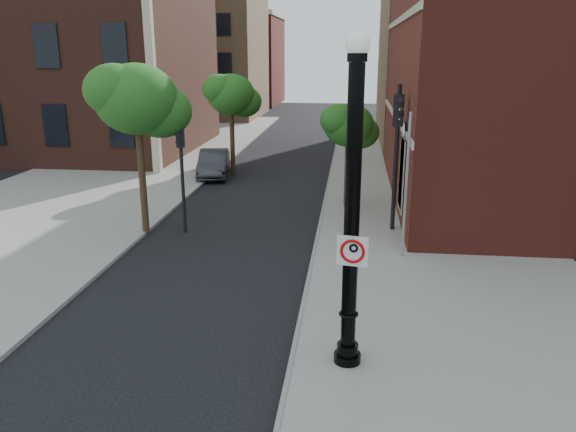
# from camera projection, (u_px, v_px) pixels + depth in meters

# --- Properties ---
(ground) EXTENTS (120.00, 120.00, 0.00)m
(ground) POSITION_uv_depth(u_px,v_px,m) (205.00, 340.00, 12.64)
(ground) COLOR black
(ground) RESTS_ON ground
(sidewalk_right) EXTENTS (8.00, 60.00, 0.12)m
(sidewalk_right) POSITION_uv_depth(u_px,v_px,m) (425.00, 219.00, 21.49)
(sidewalk_right) COLOR gray
(sidewalk_right) RESTS_ON ground
(sidewalk_left) EXTENTS (10.00, 50.00, 0.12)m
(sidewalk_left) POSITION_uv_depth(u_px,v_px,m) (129.00, 168.00, 30.77)
(sidewalk_left) COLOR gray
(sidewalk_left) RESTS_ON ground
(curb_edge) EXTENTS (0.10, 60.00, 0.14)m
(curb_edge) POSITION_uv_depth(u_px,v_px,m) (322.00, 216.00, 21.92)
(curb_edge) COLOR gray
(curb_edge) RESTS_ON ground
(victorian_building) EXTENTS (18.60, 14.60, 17.95)m
(victorian_building) POSITION_uv_depth(u_px,v_px,m) (47.00, 9.00, 34.78)
(victorian_building) COLOR #542B1F
(victorian_building) RESTS_ON ground
(bg_building_tan_a) EXTENTS (12.00, 12.00, 12.00)m
(bg_building_tan_a) POSITION_uv_depth(u_px,v_px,m) (198.00, 54.00, 54.19)
(bg_building_tan_a) COLOR #9D7E55
(bg_building_tan_a) RESTS_ON ground
(bg_building_red) EXTENTS (12.00, 12.00, 10.00)m
(bg_building_red) POSITION_uv_depth(u_px,v_px,m) (229.00, 62.00, 67.81)
(bg_building_red) COLOR maroon
(bg_building_red) RESTS_ON ground
(bg_building_tan_b) EXTENTS (22.00, 14.00, 14.00)m
(bg_building_tan_b) POSITION_uv_depth(u_px,v_px,m) (549.00, 39.00, 37.47)
(bg_building_tan_b) COLOR #9D7E55
(bg_building_tan_b) RESTS_ON ground
(lamppost) EXTENTS (0.56, 0.56, 6.58)m
(lamppost) POSITION_uv_depth(u_px,v_px,m) (352.00, 226.00, 10.72)
(lamppost) COLOR black
(lamppost) RESTS_ON ground
(no_parking_sign) EXTENTS (0.60, 0.14, 0.61)m
(no_parking_sign) POSITION_uv_depth(u_px,v_px,m) (352.00, 251.00, 10.68)
(no_parking_sign) COLOR white
(no_parking_sign) RESTS_ON ground
(parked_car) EXTENTS (2.05, 4.26, 1.35)m
(parked_car) POSITION_uv_depth(u_px,v_px,m) (214.00, 163.00, 28.95)
(parked_car) COLOR #2C2D31
(parked_car) RESTS_ON ground
(traffic_signal_left) EXTENTS (0.29, 0.36, 4.20)m
(traffic_signal_left) POSITION_uv_depth(u_px,v_px,m) (181.00, 154.00, 19.35)
(traffic_signal_left) COLOR black
(traffic_signal_left) RESTS_ON ground
(traffic_signal_right) EXTENTS (0.38, 0.45, 5.20)m
(traffic_signal_right) POSITION_uv_depth(u_px,v_px,m) (397.00, 135.00, 19.14)
(traffic_signal_right) COLOR black
(traffic_signal_right) RESTS_ON ground
(utility_pole) EXTENTS (0.09, 0.09, 4.57)m
(utility_pole) POSITION_uv_depth(u_px,v_px,m) (406.00, 188.00, 16.86)
(utility_pole) COLOR #999999
(utility_pole) RESTS_ON ground
(street_tree_a) EXTENTS (3.27, 2.96, 5.89)m
(street_tree_a) POSITION_uv_depth(u_px,v_px,m) (138.00, 101.00, 18.67)
(street_tree_a) COLOR #302013
(street_tree_a) RESTS_ON ground
(street_tree_b) EXTENTS (2.87, 2.59, 5.17)m
(street_tree_b) POSITION_uv_depth(u_px,v_px,m) (232.00, 96.00, 28.37)
(street_tree_b) COLOR #302013
(street_tree_b) RESTS_ON ground
(street_tree_c) EXTENTS (2.37, 2.15, 4.28)m
(street_tree_c) POSITION_uv_depth(u_px,v_px,m) (349.00, 127.00, 22.26)
(street_tree_c) COLOR #302013
(street_tree_c) RESTS_ON ground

